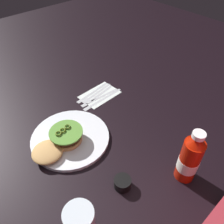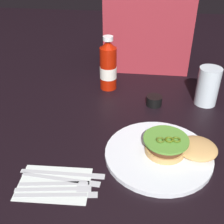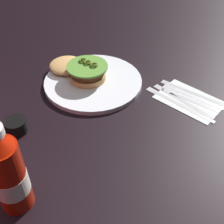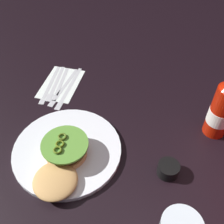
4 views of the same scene
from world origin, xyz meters
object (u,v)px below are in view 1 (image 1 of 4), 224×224
at_px(steak_knife, 91,93).
at_px(napkin, 100,95).
at_px(butter_knife, 98,98).
at_px(spoon_utensil, 96,97).
at_px(burger_sandwich, 60,141).
at_px(fork_utensil, 94,94).
at_px(ketchup_bottle, 190,159).
at_px(condiment_cup, 122,183).
at_px(dinner_plate, 70,138).
at_px(table_knife, 100,100).

bearing_deg(steak_knife, napkin, 129.59).
distance_m(napkin, butter_knife, 0.03).
bearing_deg(spoon_utensil, burger_sandwich, 26.63).
bearing_deg(fork_utensil, spoon_utensil, 65.74).
height_order(ketchup_bottle, condiment_cup, ketchup_bottle).
distance_m(ketchup_bottle, napkin, 0.53).
distance_m(steak_knife, butter_knife, 0.05).
height_order(dinner_plate, burger_sandwich, burger_sandwich).
distance_m(ketchup_bottle, table_knife, 0.49).
bearing_deg(ketchup_bottle, steak_knife, -94.28).
bearing_deg(dinner_plate, fork_utensil, -147.93).
height_order(burger_sandwich, table_knife, burger_sandwich).
height_order(ketchup_bottle, table_knife, ketchup_bottle).
bearing_deg(steak_knife, fork_utensil, 113.84).
xyz_separation_m(burger_sandwich, butter_knife, (-0.28, -0.13, -0.03)).
height_order(fork_utensil, spoon_utensil, same).
distance_m(napkin, spoon_utensil, 0.03).
distance_m(fork_utensil, butter_knife, 0.03).
height_order(dinner_plate, table_knife, dinner_plate).
bearing_deg(butter_knife, condiment_cup, 60.60).
xyz_separation_m(dinner_plate, napkin, (-0.26, -0.13, -0.01)).
relative_size(ketchup_bottle, steak_knife, 1.04).
relative_size(burger_sandwich, fork_utensil, 1.10).
distance_m(fork_utensil, spoon_utensil, 0.02).
bearing_deg(steak_knife, condiment_cup, 63.56).
height_order(condiment_cup, spoon_utensil, condiment_cup).
relative_size(dinner_plate, steak_knife, 1.48).
relative_size(steak_knife, spoon_utensil, 1.12).
distance_m(steak_knife, table_knife, 0.07).
bearing_deg(spoon_utensil, ketchup_bottle, 85.54).
xyz_separation_m(steak_knife, table_knife, (-0.00, 0.07, 0.00)).
height_order(burger_sandwich, butter_knife, burger_sandwich).
relative_size(dinner_plate, table_knife, 1.34).
relative_size(steak_knife, table_knife, 0.90).
xyz_separation_m(napkin, steak_knife, (0.03, -0.03, 0.00)).
relative_size(condiment_cup, butter_knife, 0.27).
height_order(ketchup_bottle, steak_knife, ketchup_bottle).
xyz_separation_m(ketchup_bottle, table_knife, (-0.04, -0.48, -0.09)).
relative_size(condiment_cup, steak_knife, 0.28).
height_order(condiment_cup, table_knife, condiment_cup).
height_order(napkin, steak_knife, steak_knife).
relative_size(ketchup_bottle, condiment_cup, 3.73).
bearing_deg(table_knife, napkin, -125.18).
bearing_deg(napkin, spoon_utensil, 8.33).
bearing_deg(dinner_plate, table_knife, -157.17).
bearing_deg(condiment_cup, fork_utensil, -118.17).
relative_size(napkin, butter_knife, 0.86).
distance_m(condiment_cup, table_knife, 0.43).
distance_m(napkin, table_knife, 0.04).
relative_size(fork_utensil, butter_knife, 0.91).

